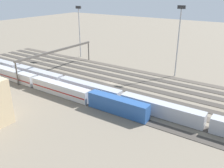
% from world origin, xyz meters
% --- Properties ---
extents(ground_plane, '(400.00, 400.00, 0.00)m').
position_xyz_m(ground_plane, '(0.00, 0.00, 0.00)').
color(ground_plane, '#756B5B').
extents(track_bed_0, '(140.00, 2.80, 0.12)m').
position_xyz_m(track_bed_0, '(0.00, -17.50, 0.06)').
color(track_bed_0, '#4C443D').
rests_on(track_bed_0, ground_plane).
extents(track_bed_1, '(140.00, 2.80, 0.12)m').
position_xyz_m(track_bed_1, '(0.00, -12.50, 0.06)').
color(track_bed_1, '#3D3833').
rests_on(track_bed_1, ground_plane).
extents(track_bed_2, '(140.00, 2.80, 0.12)m').
position_xyz_m(track_bed_2, '(0.00, -7.50, 0.06)').
color(track_bed_2, '#3D3833').
rests_on(track_bed_2, ground_plane).
extents(track_bed_3, '(140.00, 2.80, 0.12)m').
position_xyz_m(track_bed_3, '(0.00, -2.50, 0.06)').
color(track_bed_3, '#3D3833').
rests_on(track_bed_3, ground_plane).
extents(track_bed_4, '(140.00, 2.80, 0.12)m').
position_xyz_m(track_bed_4, '(0.00, 2.50, 0.06)').
color(track_bed_4, '#3D3833').
rests_on(track_bed_4, ground_plane).
extents(track_bed_5, '(140.00, 2.80, 0.12)m').
position_xyz_m(track_bed_5, '(0.00, 7.50, 0.06)').
color(track_bed_5, '#4C443D').
rests_on(track_bed_5, ground_plane).
extents(track_bed_6, '(140.00, 2.80, 0.12)m').
position_xyz_m(track_bed_6, '(0.00, 12.50, 0.06)').
color(track_bed_6, '#3D3833').
rests_on(track_bed_6, ground_plane).
extents(track_bed_7, '(140.00, 2.80, 0.12)m').
position_xyz_m(track_bed_7, '(0.00, 17.50, 0.06)').
color(track_bed_7, '#3D3833').
rests_on(track_bed_7, ground_plane).
extents(train_on_track_6, '(119.80, 3.00, 3.80)m').
position_xyz_m(train_on_track_6, '(-0.33, 12.50, 2.02)').
color(train_on_track_6, '#A8AAB2').
rests_on(train_on_track_6, ground_plane).
extents(train_on_track_7, '(66.40, 3.06, 4.40)m').
position_xyz_m(train_on_track_7, '(9.59, 17.50, 2.09)').
color(train_on_track_7, '#285193').
rests_on(train_on_track_7, ground_plane).
extents(light_mast_0, '(2.80, 0.70, 24.19)m').
position_xyz_m(light_mast_0, '(32.52, -21.26, 15.68)').
color(light_mast_0, '#9EA0A5').
rests_on(light_mast_0, ground_plane).
extents(light_mast_2, '(2.80, 0.70, 26.20)m').
position_xyz_m(light_mast_2, '(-16.32, -20.30, 16.79)').
color(light_mast_2, '#9EA0A5').
rests_on(light_mast_2, ground_plane).
extents(signal_gantry, '(0.70, 40.00, 8.80)m').
position_xyz_m(signal_gantry, '(25.98, 0.00, 7.73)').
color(signal_gantry, '#4C4742').
rests_on(signal_gantry, ground_plane).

